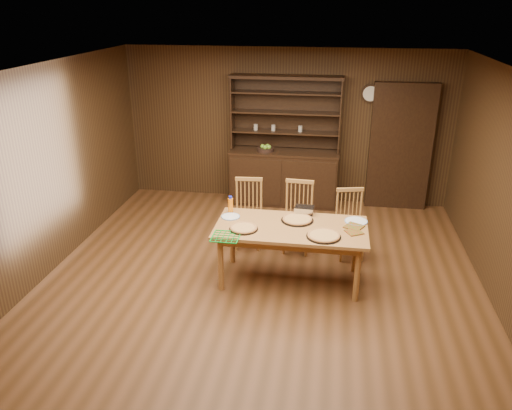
% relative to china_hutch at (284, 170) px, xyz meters
% --- Properties ---
extents(floor, '(6.00, 6.00, 0.00)m').
position_rel_china_hutch_xyz_m(floor, '(0.00, -2.75, -0.60)').
color(floor, brown).
rests_on(floor, ground).
extents(room_shell, '(6.00, 6.00, 6.00)m').
position_rel_china_hutch_xyz_m(room_shell, '(0.00, -2.75, 0.98)').
color(room_shell, white).
rests_on(room_shell, floor).
extents(china_hutch, '(1.84, 0.52, 2.17)m').
position_rel_china_hutch_xyz_m(china_hutch, '(0.00, 0.00, 0.00)').
color(china_hutch, black).
rests_on(china_hutch, floor).
extents(doorway, '(1.00, 0.18, 2.10)m').
position_rel_china_hutch_xyz_m(doorway, '(1.90, 0.15, 0.45)').
color(doorway, black).
rests_on(doorway, floor).
extents(wall_clock, '(0.30, 0.05, 0.30)m').
position_rel_china_hutch_xyz_m(wall_clock, '(1.35, 0.20, 1.30)').
color(wall_clock, black).
rests_on(wall_clock, room_shell).
extents(dining_table, '(1.84, 0.92, 0.75)m').
position_rel_china_hutch_xyz_m(dining_table, '(0.36, -2.58, 0.07)').
color(dining_table, '#A8693A').
rests_on(dining_table, floor).
extents(chair_left, '(0.44, 0.42, 0.99)m').
position_rel_china_hutch_xyz_m(chair_left, '(-0.33, -1.66, -0.07)').
color(chair_left, '#BF8241').
rests_on(chair_left, floor).
extents(chair_center, '(0.44, 0.42, 1.01)m').
position_rel_china_hutch_xyz_m(chair_center, '(0.38, -1.69, -0.06)').
color(chair_center, '#BF8241').
rests_on(chair_center, floor).
extents(chair_right, '(0.47, 0.45, 0.95)m').
position_rel_china_hutch_xyz_m(chair_right, '(1.09, -1.76, -0.09)').
color(chair_right, '#BF8241').
rests_on(chair_right, floor).
extents(pizza_left, '(0.35, 0.35, 0.04)m').
position_rel_china_hutch_xyz_m(pizza_left, '(-0.20, -2.76, 0.17)').
color(pizza_left, black).
rests_on(pizza_left, dining_table).
extents(pizza_right, '(0.40, 0.40, 0.04)m').
position_rel_china_hutch_xyz_m(pizza_right, '(0.76, -2.82, 0.17)').
color(pizza_right, black).
rests_on(pizza_right, dining_table).
extents(pizza_center, '(0.40, 0.40, 0.04)m').
position_rel_china_hutch_xyz_m(pizza_center, '(0.42, -2.40, 0.17)').
color(pizza_center, black).
rests_on(pizza_center, dining_table).
extents(cooling_rack, '(0.37, 0.37, 0.01)m').
position_rel_china_hutch_xyz_m(cooling_rack, '(-0.37, -3.00, 0.16)').
color(cooling_rack, '#0B9324').
rests_on(cooling_rack, dining_table).
extents(plate_left, '(0.24, 0.24, 0.02)m').
position_rel_china_hutch_xyz_m(plate_left, '(-0.43, -2.43, 0.16)').
color(plate_left, silver).
rests_on(plate_left, dining_table).
extents(plate_right, '(0.28, 0.28, 0.02)m').
position_rel_china_hutch_xyz_m(plate_right, '(1.14, -2.33, 0.16)').
color(plate_right, silver).
rests_on(plate_right, dining_table).
extents(foil_dish, '(0.25, 0.19, 0.10)m').
position_rel_china_hutch_xyz_m(foil_dish, '(0.49, -2.17, 0.20)').
color(foil_dish, silver).
rests_on(foil_dish, dining_table).
extents(juice_bottle, '(0.06, 0.06, 0.23)m').
position_rel_china_hutch_xyz_m(juice_bottle, '(-0.45, -2.28, 0.26)').
color(juice_bottle, orange).
rests_on(juice_bottle, dining_table).
extents(pot_holder_a, '(0.24, 0.24, 0.01)m').
position_rel_china_hutch_xyz_m(pot_holder_a, '(1.11, -2.64, 0.16)').
color(pot_holder_a, '#AE1A13').
rests_on(pot_holder_a, dining_table).
extents(pot_holder_b, '(0.27, 0.27, 0.02)m').
position_rel_china_hutch_xyz_m(pot_holder_b, '(1.11, -2.49, 0.16)').
color(pot_holder_b, '#AE1A13').
rests_on(pot_holder_b, dining_table).
extents(fruit_bowl, '(0.28, 0.28, 0.12)m').
position_rel_china_hutch_xyz_m(fruit_bowl, '(-0.31, -0.07, 0.39)').
color(fruit_bowl, black).
rests_on(fruit_bowl, china_hutch).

